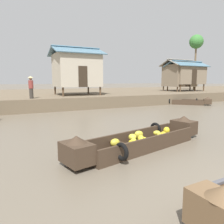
# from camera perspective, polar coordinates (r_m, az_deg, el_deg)

# --- Properties ---
(ground_plane) EXTENTS (300.00, 300.00, 0.00)m
(ground_plane) POSITION_cam_1_polar(r_m,az_deg,el_deg) (12.61, -4.97, -2.31)
(ground_plane) COLOR #665B4C
(riverbank_strip) EXTENTS (160.00, 20.00, 0.99)m
(riverbank_strip) POSITION_cam_1_polar(r_m,az_deg,el_deg) (26.56, -16.86, 4.01)
(riverbank_strip) COLOR brown
(riverbank_strip) RESTS_ON ground
(banana_boat) EXTENTS (5.83, 2.41, 0.87)m
(banana_boat) POSITION_cam_1_polar(r_m,az_deg,el_deg) (7.53, 7.95, -7.28)
(banana_boat) COLOR #3D2D21
(banana_boat) RESTS_ON ground
(fishing_skiff_distant) EXTENTS (4.13, 4.29, 0.79)m
(fishing_skiff_distant) POSITION_cam_1_polar(r_m,az_deg,el_deg) (22.37, 18.34, 2.65)
(fishing_skiff_distant) COLOR #3D2D21
(fishing_skiff_distant) RESTS_ON ground
(stilt_house_left) EXTENTS (4.53, 4.00, 4.41)m
(stilt_house_left) POSITION_cam_1_polar(r_m,az_deg,el_deg) (20.63, -9.38, 10.99)
(stilt_house_left) COLOR #4C3826
(stilt_house_left) RESTS_ON riverbank_strip
(stilt_house_mid_left) EXTENTS (4.04, 3.46, 4.02)m
(stilt_house_mid_left) POSITION_cam_1_polar(r_m,az_deg,el_deg) (29.26, 17.44, 9.31)
(stilt_house_mid_left) COLOR #4C3826
(stilt_house_mid_left) RESTS_ON riverbank_strip
(stilt_house_mid_right) EXTENTS (5.10, 3.15, 3.81)m
(stilt_house_mid_right) POSITION_cam_1_polar(r_m,az_deg,el_deg) (29.41, 19.06, 9.37)
(stilt_house_mid_right) COLOR #4C3826
(stilt_house_mid_right) RESTS_ON riverbank_strip
(palm_tree_near) EXTENTS (1.92, 1.92, 7.71)m
(palm_tree_near) POSITION_cam_1_polar(r_m,az_deg,el_deg) (33.84, 21.43, 16.66)
(palm_tree_near) COLOR brown
(palm_tree_near) RESTS_ON riverbank_strip
(vendor_person) EXTENTS (0.44, 0.44, 1.66)m
(vendor_person) POSITION_cam_1_polar(r_m,az_deg,el_deg) (17.14, -20.68, 6.45)
(vendor_person) COLOR #332D28
(vendor_person) RESTS_ON riverbank_strip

